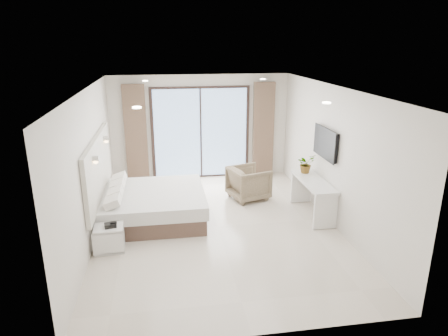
# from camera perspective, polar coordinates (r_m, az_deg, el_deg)

# --- Properties ---
(ground) EXTENTS (6.20, 6.20, 0.00)m
(ground) POSITION_cam_1_polar(r_m,az_deg,el_deg) (7.97, -0.95, -8.36)
(ground) COLOR beige
(ground) RESTS_ON ground
(room_shell) EXTENTS (4.62, 6.22, 2.72)m
(room_shell) POSITION_cam_1_polar(r_m,az_deg,el_deg) (8.17, -3.19, 4.09)
(room_shell) COLOR silver
(room_shell) RESTS_ON ground
(bed) EXTENTS (2.09, 1.99, 0.72)m
(bed) POSITION_cam_1_polar(r_m,az_deg,el_deg) (8.31, -10.23, -5.20)
(bed) COLOR brown
(bed) RESTS_ON ground
(nightstand) EXTENTS (0.52, 0.43, 0.45)m
(nightstand) POSITION_cam_1_polar(r_m,az_deg,el_deg) (7.32, -16.05, -9.65)
(nightstand) COLOR white
(nightstand) RESTS_ON ground
(phone) EXTENTS (0.22, 0.19, 0.07)m
(phone) POSITION_cam_1_polar(r_m,az_deg,el_deg) (7.18, -15.92, -7.87)
(phone) COLOR black
(phone) RESTS_ON nightstand
(console_desk) EXTENTS (0.48, 1.53, 0.77)m
(console_desk) POSITION_cam_1_polar(r_m,az_deg,el_deg) (8.48, 12.58, -3.05)
(console_desk) COLOR white
(console_desk) RESTS_ON ground
(plant) EXTENTS (0.50, 0.52, 0.32)m
(plant) POSITION_cam_1_polar(r_m,az_deg,el_deg) (8.79, 11.59, 0.34)
(plant) COLOR #33662D
(plant) RESTS_ON console_desk
(armchair) EXTENTS (0.96, 0.99, 0.83)m
(armchair) POSITION_cam_1_polar(r_m,az_deg,el_deg) (9.20, 3.54, -1.93)
(armchair) COLOR #8D775C
(armchair) RESTS_ON ground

